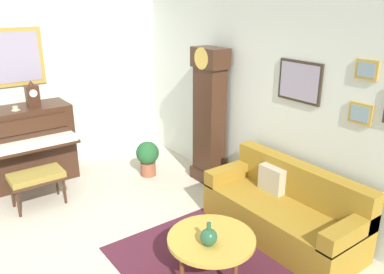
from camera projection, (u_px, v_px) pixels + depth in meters
The scene contains 13 objects.
ground_plane at pixel (98, 253), 4.43m from camera, with size 6.40×6.00×0.10m, color beige.
wall_left at pixel (18, 86), 5.90m from camera, with size 0.13×4.90×2.80m.
wall_back at pixel (257, 97), 5.27m from camera, with size 5.30×0.13×2.80m.
area_rug at pixel (209, 271), 4.05m from camera, with size 2.10×1.50×0.01m, color #4C1E2D.
piano at pixel (22, 146), 5.82m from camera, with size 0.87×1.44×1.17m.
piano_bench at pixel (36, 178), 5.22m from camera, with size 0.42×0.70×0.48m.
grandfather_clock at pixel (209, 120), 5.78m from camera, with size 0.52×0.34×2.03m.
couch at pixel (284, 211), 4.60m from camera, with size 1.90×0.80×0.84m.
coffee_table at pixel (211, 240), 3.89m from camera, with size 0.88×0.88×0.44m.
mantel_clock at pixel (32, 94), 5.70m from camera, with size 0.13×0.18×0.38m.
teacup at pixel (16, 109), 5.52m from camera, with size 0.12×0.12×0.06m.
green_jug at pixel (209, 237), 3.74m from camera, with size 0.17×0.17×0.24m.
potted_plant at pixel (148, 156), 6.15m from camera, with size 0.36×0.36×0.56m.
Camera 1 is at (3.63, -1.36, 2.68)m, focal length 36.71 mm.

